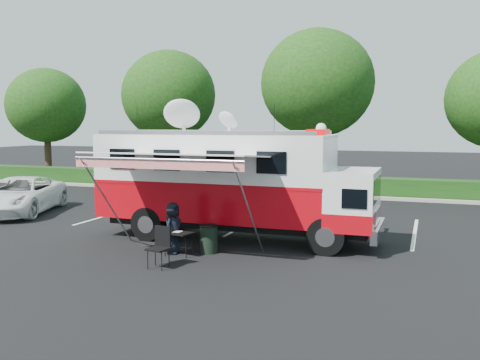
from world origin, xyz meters
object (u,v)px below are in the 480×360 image
Objects in this scene: command_truck at (232,182)px; folding_table at (179,234)px; white_suv at (20,213)px; trash_bin at (209,239)px.

command_truck is 2.91m from folding_table.
white_suv is 5.97× the size of folding_table.
white_suv is at bearing 160.12° from trash_bin.
white_suv reaches higher than folding_table.
command_truck is at bearing 89.53° from trash_bin.
white_suv is 6.64× the size of trash_bin.
white_suv is at bearing 170.37° from command_truck.
folding_table is 1.11× the size of trash_bin.
white_suv is 10.84m from trash_bin.
trash_bin is (0.68, 0.59, -0.22)m from folding_table.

